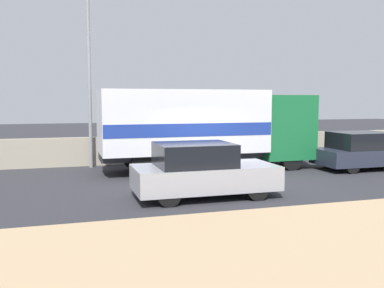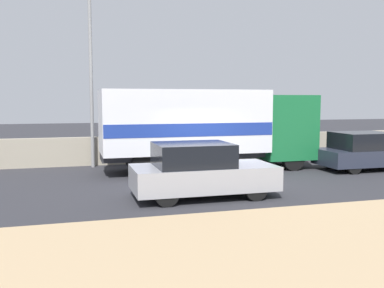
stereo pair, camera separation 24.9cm
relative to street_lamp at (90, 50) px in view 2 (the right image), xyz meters
name	(u,v)px [view 2 (the right image)]	position (x,y,z in m)	size (l,w,h in m)	color
ground_plane	(212,186)	(3.46, -4.99, -4.69)	(80.00, 80.00, 0.00)	#2D2D33
dirt_shoulder_foreground	(306,242)	(3.46, -10.66, -4.67)	(60.00, 5.04, 0.04)	tan
stone_wall_backdrop	(173,149)	(3.46, 0.57, -4.10)	(60.00, 0.35, 1.18)	#A39984
street_lamp	(90,50)	(0.00, 0.00, 0.00)	(0.56, 0.28, 8.25)	gray
box_truck	(205,125)	(4.17, -1.97, -2.92)	(8.29, 2.50, 3.10)	#196B38
car_hatchback	(200,171)	(2.64, -6.38, -3.94)	(3.99, 1.84, 1.54)	#9E9EA3
car_sedan_second	(367,151)	(10.35, -3.50, -3.98)	(4.06, 1.83, 1.47)	#282D3D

